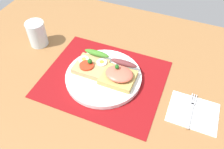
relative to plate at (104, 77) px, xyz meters
The scene contains 8 objects.
ground_plane 2.69cm from the plate, ahead, with size 120.00×90.00×3.20cm, color olive.
placemat 0.94cm from the plate, ahead, with size 38.95×32.45×0.30cm, color maroon.
plate is the anchor object (origin of this frame).
sandwich_egg_tomato 5.87cm from the plate, 159.57° to the left, with size 10.27×10.48×4.04cm.
sandwich_salmon 5.89cm from the plate, ahead, with size 10.70×10.32×5.31cm.
napkin 29.65cm from the plate, ahead, with size 14.22×11.73×0.60cm, color white.
fork 28.92cm from the plate, ahead, with size 1.62×12.75×0.32cm.
drinking_glass 31.17cm from the plate, 166.37° to the left, with size 6.77×6.77×9.39cm, color silver.
Camera 1 is at (21.85, -45.81, 57.45)cm, focal length 37.03 mm.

